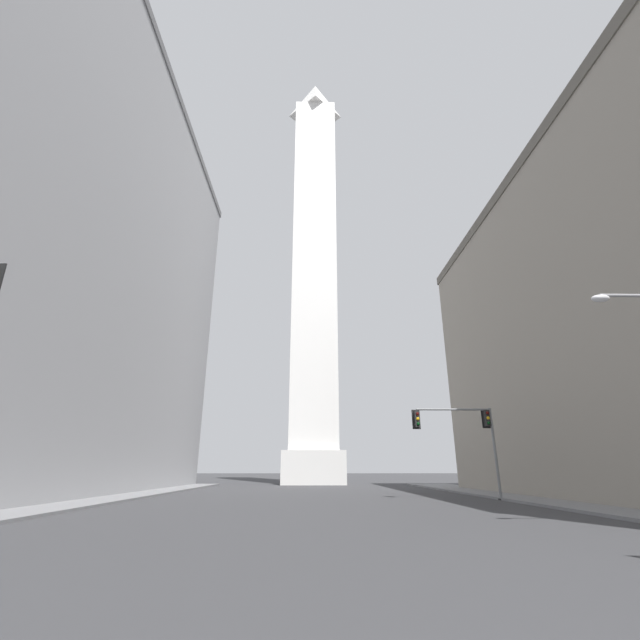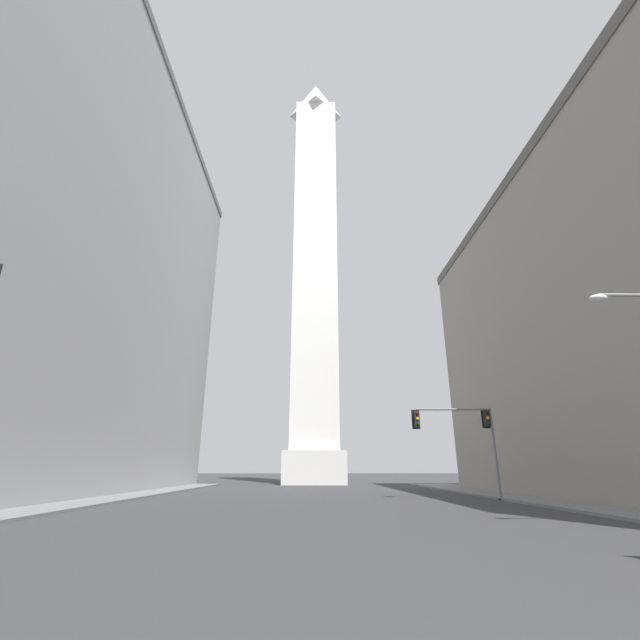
# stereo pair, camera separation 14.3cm
# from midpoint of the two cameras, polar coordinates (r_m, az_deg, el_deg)

# --- Properties ---
(sidewalk_left) EXTENTS (5.00, 71.51, 0.15)m
(sidewalk_left) POSITION_cam_midpoint_polar(r_m,az_deg,el_deg) (26.43, -35.60, -19.98)
(sidewalk_left) COLOR slate
(sidewalk_left) RESTS_ON ground_plane
(sidewalk_right) EXTENTS (5.00, 71.51, 0.15)m
(sidewalk_right) POSITION_cam_midpoint_polar(r_m,az_deg,el_deg) (27.03, 34.69, -20.05)
(sidewalk_right) COLOR slate
(sidewalk_right) RESTS_ON ground_plane
(obelisk) EXTENTS (8.28, 8.28, 69.06)m
(obelisk) POSITION_cam_midpoint_polar(r_m,az_deg,el_deg) (68.24, -0.81, 8.29)
(obelisk) COLOR silver
(obelisk) RESTS_ON ground_plane
(traffic_light_mid_right) EXTENTS (5.69, 0.52, 5.97)m
(traffic_light_mid_right) POSITION_cam_midpoint_polar(r_m,az_deg,el_deg) (32.01, 18.73, -13.53)
(traffic_light_mid_right) COLOR slate
(traffic_light_mid_right) RESTS_ON ground_plane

